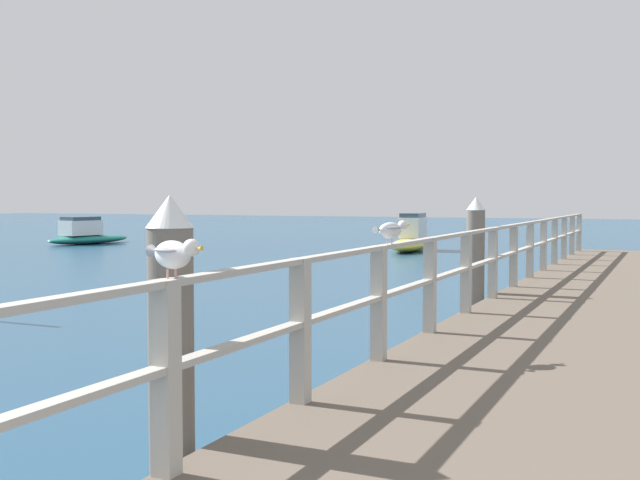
# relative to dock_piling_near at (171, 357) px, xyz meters

# --- Properties ---
(pier_deck) EXTENTS (3.16, 23.91, 0.53)m
(pier_deck) POSITION_rel_dock_piling_near_xyz_m (1.88, 7.39, -0.75)
(pier_deck) COLOR brown
(pier_deck) RESTS_ON ground_plane
(pier_railing) EXTENTS (0.12, 22.43, 1.03)m
(pier_railing) POSITION_rel_dock_piling_near_xyz_m (0.38, 7.39, 0.16)
(pier_railing) COLOR #B2ADA3
(pier_railing) RESTS_ON pier_deck
(dock_piling_near) EXTENTS (0.29, 0.29, 2.00)m
(dock_piling_near) POSITION_rel_dock_piling_near_xyz_m (0.00, 0.00, 0.00)
(dock_piling_near) COLOR #6B6056
(dock_piling_near) RESTS_ON ground_plane
(dock_piling_far) EXTENTS (0.29, 0.29, 2.00)m
(dock_piling_far) POSITION_rel_dock_piling_near_xyz_m (0.00, 7.91, 0.00)
(dock_piling_far) COLOR #6B6056
(dock_piling_far) RESTS_ON ground_plane
(seagull_foreground) EXTENTS (0.46, 0.25, 0.21)m
(seagull_foreground) POSITION_rel_dock_piling_near_xyz_m (0.39, -0.51, 0.68)
(seagull_foreground) COLOR white
(seagull_foreground) RESTS_ON pier_railing
(seagull_background) EXTENTS (0.25, 0.46, 0.21)m
(seagull_background) POSITION_rel_dock_piling_near_xyz_m (0.38, 2.92, 0.68)
(seagull_background) COLOR white
(seagull_background) RESTS_ON pier_railing
(boat_0) EXTENTS (2.09, 4.35, 1.20)m
(boat_0) POSITION_rel_dock_piling_near_xyz_m (-20.52, 22.43, -0.62)
(boat_0) COLOR #197266
(boat_0) RESTS_ON ground_plane
(boat_3) EXTENTS (1.63, 4.27, 1.43)m
(boat_3) POSITION_rel_dock_piling_near_xyz_m (-6.28, 24.15, -0.54)
(boat_3) COLOR gold
(boat_3) RESTS_ON ground_plane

